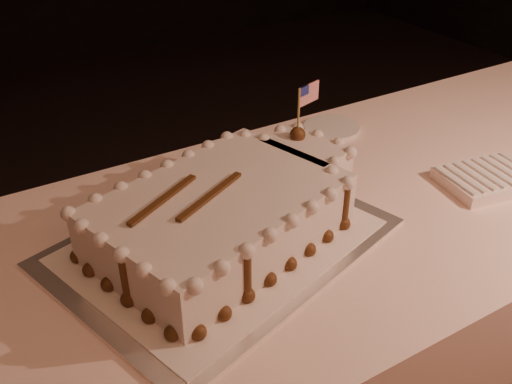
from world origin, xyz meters
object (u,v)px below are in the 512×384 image
banquet_table (338,320)px  cake_board (221,242)px  sheet_cake (232,210)px  side_plate (331,128)px  napkin_stack (487,179)px

banquet_table → cake_board: 0.50m
banquet_table → sheet_cake: bearing=178.1°
sheet_cake → side_plate: 0.54m
napkin_stack → side_plate: bearing=108.3°
sheet_cake → side_plate: bearing=31.5°
banquet_table → side_plate: bearing=60.1°
banquet_table → side_plate: (0.17, 0.29, 0.38)m
cake_board → side_plate: size_ratio=4.04×
side_plate → cake_board: bearing=-149.3°
cake_board → banquet_table: bearing=-16.9°
napkin_stack → cake_board: bearing=169.7°
banquet_table → cake_board: cake_board is taller
banquet_table → cake_board: size_ratio=3.94×
napkin_stack → side_plate: size_ratio=1.50×
sheet_cake → napkin_stack: sheet_cake is taller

